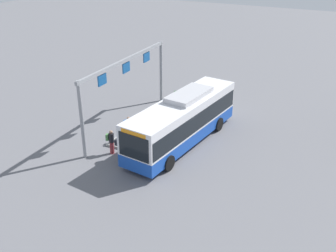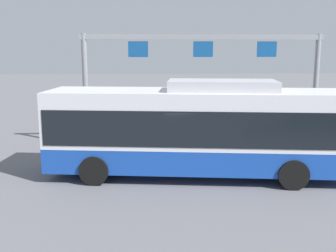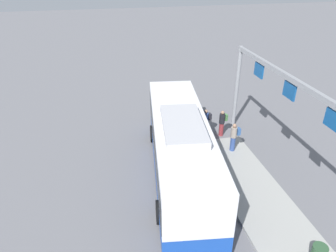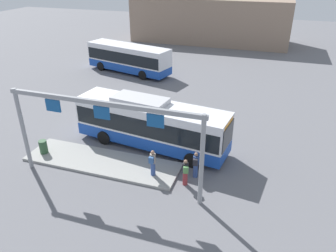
# 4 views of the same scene
# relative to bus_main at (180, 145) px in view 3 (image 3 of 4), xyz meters

# --- Properties ---
(ground_plane) EXTENTS (120.00, 120.00, 0.00)m
(ground_plane) POSITION_rel_bus_main_xyz_m (0.01, -0.00, -1.81)
(ground_plane) COLOR slate
(platform_curb) EXTENTS (10.00, 2.80, 0.16)m
(platform_curb) POSITION_rel_bus_main_xyz_m (-2.23, -3.02, -1.73)
(platform_curb) COLOR #9E9E99
(platform_curb) RESTS_ON ground
(bus_main) EXTENTS (10.85, 3.87, 3.46)m
(bus_main) POSITION_rel_bus_main_xyz_m (0.00, 0.00, 0.00)
(bus_main) COLOR #1947AD
(bus_main) RESTS_ON ground
(person_boarding) EXTENTS (0.38, 0.55, 1.67)m
(person_boarding) POSITION_rel_bus_main_xyz_m (3.78, -2.61, -0.92)
(person_boarding) COLOR #334C8C
(person_boarding) RESTS_ON ground
(person_waiting_near) EXTENTS (0.47, 0.60, 1.67)m
(person_waiting_near) POSITION_rel_bus_main_xyz_m (3.42, -3.53, -0.92)
(person_waiting_near) COLOR maroon
(person_waiting_near) RESTS_ON ground
(person_waiting_mid) EXTENTS (0.35, 0.53, 1.67)m
(person_waiting_mid) POSITION_rel_bus_main_xyz_m (1.41, -3.44, -0.76)
(person_waiting_mid) COLOR #334C8C
(person_waiting_mid) RESTS_ON platform_curb
(platform_sign_gantry) EXTENTS (11.19, 0.24, 5.20)m
(platform_sign_gantry) POSITION_rel_bus_main_xyz_m (-0.82, -4.80, 2.03)
(platform_sign_gantry) COLOR gray
(platform_sign_gantry) RESTS_ON ground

